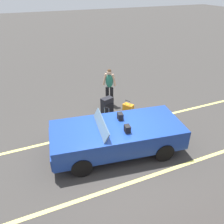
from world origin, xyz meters
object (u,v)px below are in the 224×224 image
at_px(suitcase_medium_bright, 128,111).
at_px(convertible_car, 111,136).
at_px(suitcase_small_carryon, 106,121).
at_px(traveler_person, 109,85).
at_px(suitcase_large_black, 107,106).

bearing_deg(suitcase_medium_bright, convertible_car, -162.87).
bearing_deg(suitcase_small_carryon, traveler_person, -153.99).
bearing_deg(traveler_person, suitcase_small_carryon, 11.10).
bearing_deg(traveler_person, suitcase_large_black, 8.67).
bearing_deg(suitcase_large_black, suitcase_medium_bright, 28.09).
height_order(convertible_car, traveler_person, traveler_person).
xyz_separation_m(convertible_car, suitcase_large_black, (-0.79, -2.27, -0.22)).
relative_size(suitcase_large_black, traveler_person, 0.45).
bearing_deg(suitcase_medium_bright, suitcase_large_black, 104.23).
bearing_deg(suitcase_large_black, traveler_person, 133.52).
height_order(suitcase_large_black, suitcase_small_carryon, suitcase_small_carryon).
bearing_deg(convertible_car, suitcase_small_carryon, -97.23).
xyz_separation_m(suitcase_large_black, suitcase_medium_bright, (-0.65, 0.63, -0.06)).
xyz_separation_m(convertible_car, suitcase_medium_bright, (-1.44, -1.63, -0.28)).
distance_m(suitcase_large_black, suitcase_medium_bright, 0.91).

